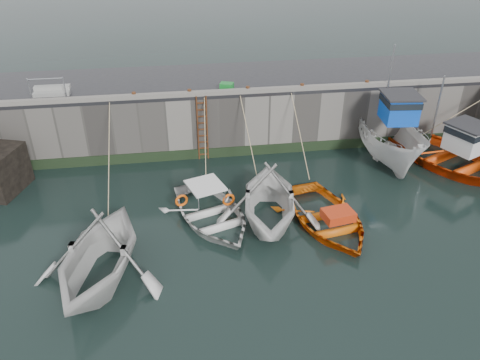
{
  "coord_description": "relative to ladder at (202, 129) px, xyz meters",
  "views": [
    {
      "loc": [
        -3.19,
        -10.3,
        10.77
      ],
      "look_at": [
        -0.84,
        5.63,
        1.2
      ],
      "focal_mm": 35.0,
      "sensor_mm": 36.0,
      "label": 1
    }
  ],
  "objects": [
    {
      "name": "ground",
      "position": [
        2.0,
        -9.91,
        -1.59
      ],
      "size": [
        120.0,
        120.0,
        0.0
      ],
      "primitive_type": "plane",
      "color": "black",
      "rests_on": "ground"
    },
    {
      "name": "quay_back",
      "position": [
        2.0,
        2.59,
        -0.09
      ],
      "size": [
        30.0,
        5.0,
        3.0
      ],
      "primitive_type": "cube",
      "color": "slate",
      "rests_on": "ground"
    },
    {
      "name": "road_back",
      "position": [
        2.0,
        2.59,
        1.49
      ],
      "size": [
        30.0,
        5.0,
        0.16
      ],
      "primitive_type": "cube",
      "color": "black",
      "rests_on": "quay_back"
    },
    {
      "name": "kerb_back",
      "position": [
        2.0,
        0.24,
        1.67
      ],
      "size": [
        30.0,
        0.3,
        0.2
      ],
      "primitive_type": "cube",
      "color": "slate",
      "rests_on": "road_back"
    },
    {
      "name": "algae_back",
      "position": [
        2.0,
        0.05,
        -1.34
      ],
      "size": [
        30.0,
        0.08,
        0.5
      ],
      "primitive_type": "cube",
      "color": "black",
      "rests_on": "ground"
    },
    {
      "name": "ladder",
      "position": [
        0.0,
        0.0,
        0.0
      ],
      "size": [
        0.51,
        0.08,
        3.2
      ],
      "color": "#3F1E0F",
      "rests_on": "ground"
    },
    {
      "name": "boat_near_white",
      "position": [
        -4.0,
        -7.95,
        -1.59
      ],
      "size": [
        5.71,
        6.23,
        2.78
      ],
      "primitive_type": "imported",
      "rotation": [
        0.0,
        0.0,
        -0.25
      ],
      "color": "silver",
      "rests_on": "ground"
    },
    {
      "name": "boat_near_white_rope",
      "position": [
        -4.0,
        -2.68,
        -1.59
      ],
      "size": [
        0.04,
        6.12,
        3.1
      ],
      "primitive_type": null,
      "color": "tan",
      "rests_on": "ground"
    },
    {
      "name": "boat_near_blue",
      "position": [
        -0.1,
        -5.13,
        -1.59
      ],
      "size": [
        4.87,
        5.75,
        1.01
      ],
      "primitive_type": "imported",
      "rotation": [
        0.0,
        0.0,
        0.32
      ],
      "color": "silver",
      "rests_on": "ground"
    },
    {
      "name": "boat_near_blue_rope",
      "position": [
        -0.1,
        -1.27,
        -1.59
      ],
      "size": [
        0.04,
        3.76,
        3.1
      ],
      "primitive_type": null,
      "color": "tan",
      "rests_on": "ground"
    },
    {
      "name": "boat_near_blacktrim",
      "position": [
        2.1,
        -5.51,
        -1.59
      ],
      "size": [
        5.21,
        5.77,
        2.68
      ],
      "primitive_type": "imported",
      "rotation": [
        0.0,
        0.0,
        -0.18
      ],
      "color": "silver",
      "rests_on": "ground"
    },
    {
      "name": "boat_near_blacktrim_rope",
      "position": [
        2.1,
        -1.46,
        -1.59
      ],
      "size": [
        0.04,
        4.04,
        3.1
      ],
      "primitive_type": null,
      "color": "tan",
      "rests_on": "ground"
    },
    {
      "name": "boat_near_navy",
      "position": [
        4.3,
        -6.02,
        -1.59
      ],
      "size": [
        4.32,
        5.48,
        1.03
      ],
      "primitive_type": "imported",
      "rotation": [
        0.0,
        0.0,
        0.17
      ],
      "color": "orange",
      "rests_on": "ground"
    },
    {
      "name": "boat_near_navy_rope",
      "position": [
        4.3,
        -1.72,
        -1.59
      ],
      "size": [
        0.04,
        4.45,
        3.1
      ],
      "primitive_type": null,
      "color": "tan",
      "rests_on": "ground"
    },
    {
      "name": "boat_far_white",
      "position": [
        8.86,
        -1.16,
        -0.52
      ],
      "size": [
        3.12,
        6.78,
        5.54
      ],
      "rotation": [
        0.0,
        0.0,
        -0.1
      ],
      "color": "silver",
      "rests_on": "ground"
    },
    {
      "name": "boat_far_orange",
      "position": [
        11.52,
        -2.31,
        -1.16
      ],
      "size": [
        6.99,
        7.94,
        4.37
      ],
      "rotation": [
        0.0,
        0.0,
        0.42
      ],
      "color": "#F1490C",
      "rests_on": "ground"
    },
    {
      "name": "fish_crate",
      "position": [
        1.29,
        0.89,
        1.72
      ],
      "size": [
        0.72,
        0.62,
        0.3
      ],
      "primitive_type": "cube",
      "rotation": [
        0.0,
        0.0,
        -0.33
      ],
      "color": "#167A28",
      "rests_on": "road_back"
    },
    {
      "name": "railing",
      "position": [
        -6.75,
        1.33,
        1.77
      ],
      "size": [
        1.6,
        1.05,
        1.0
      ],
      "color": "#A5A8AD",
      "rests_on": "road_back"
    },
    {
      "name": "bollard_a",
      "position": [
        -3.0,
        0.34,
        1.71
      ],
      "size": [
        0.18,
        0.18,
        0.28
      ],
      "primitive_type": "cylinder",
      "color": "#3F1E0F",
      "rests_on": "road_back"
    },
    {
      "name": "bollard_b",
      "position": [
        -0.5,
        0.34,
        1.71
      ],
      "size": [
        0.18,
        0.18,
        0.28
      ],
      "primitive_type": "cylinder",
      "color": "#3F1E0F",
      "rests_on": "road_back"
    },
    {
      "name": "bollard_c",
      "position": [
        2.2,
        0.34,
        1.71
      ],
      "size": [
        0.18,
        0.18,
        0.28
      ],
      "primitive_type": "cylinder",
      "color": "#3F1E0F",
      "rests_on": "road_back"
    },
    {
      "name": "bollard_d",
      "position": [
        4.8,
        0.34,
        1.71
      ],
      "size": [
        0.18,
        0.18,
        0.28
      ],
      "primitive_type": "cylinder",
      "color": "#3F1E0F",
      "rests_on": "road_back"
    },
    {
      "name": "bollard_e",
      "position": [
        8.0,
        0.34,
        1.71
      ],
      "size": [
        0.18,
        0.18,
        0.28
      ],
      "primitive_type": "cylinder",
      "color": "#3F1E0F",
      "rests_on": "road_back"
    }
  ]
}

